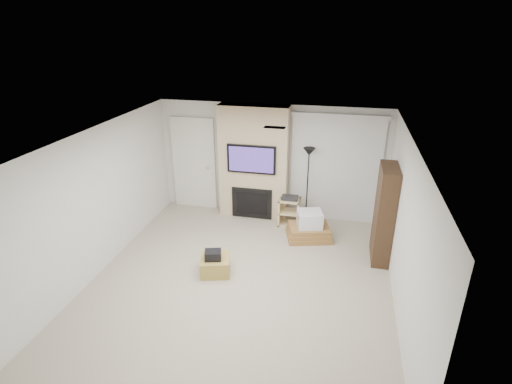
% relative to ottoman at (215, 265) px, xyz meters
% --- Properties ---
extents(floor, '(5.00, 5.50, 0.00)m').
position_rel_ottoman_xyz_m(floor, '(0.50, -0.15, -0.15)').
color(floor, '#AA9F89').
rests_on(floor, ground).
extents(ceiling, '(5.00, 5.50, 0.00)m').
position_rel_ottoman_xyz_m(ceiling, '(0.50, -0.15, 2.35)').
color(ceiling, white).
rests_on(ceiling, wall_back).
extents(wall_back, '(5.00, 0.00, 2.50)m').
position_rel_ottoman_xyz_m(wall_back, '(0.50, 2.60, 1.10)').
color(wall_back, silver).
rests_on(wall_back, ground).
extents(wall_front, '(5.00, 0.00, 2.50)m').
position_rel_ottoman_xyz_m(wall_front, '(0.50, -2.90, 1.10)').
color(wall_front, silver).
rests_on(wall_front, ground).
extents(wall_left, '(0.00, 5.50, 2.50)m').
position_rel_ottoman_xyz_m(wall_left, '(-2.00, -0.15, 1.10)').
color(wall_left, silver).
rests_on(wall_left, ground).
extents(wall_right, '(0.00, 5.50, 2.50)m').
position_rel_ottoman_xyz_m(wall_right, '(3.00, -0.15, 1.10)').
color(wall_right, silver).
rests_on(wall_right, ground).
extents(hvac_vent, '(0.35, 0.18, 0.01)m').
position_rel_ottoman_xyz_m(hvac_vent, '(0.90, 0.65, 2.35)').
color(hvac_vent, silver).
rests_on(hvac_vent, ceiling).
extents(ottoman, '(0.62, 0.62, 0.30)m').
position_rel_ottoman_xyz_m(ottoman, '(0.00, 0.00, 0.00)').
color(ottoman, '#A1873E').
rests_on(ottoman, floor).
extents(black_bag, '(0.33, 0.29, 0.16)m').
position_rel_ottoman_xyz_m(black_bag, '(-0.02, -0.05, 0.23)').
color(black_bag, black).
rests_on(black_bag, ottoman).
extents(fireplace_wall, '(1.50, 0.47, 2.50)m').
position_rel_ottoman_xyz_m(fireplace_wall, '(0.15, 2.39, 1.09)').
color(fireplace_wall, tan).
rests_on(fireplace_wall, floor).
extents(entry_door, '(1.02, 0.11, 2.14)m').
position_rel_ottoman_xyz_m(entry_door, '(-1.30, 2.57, 0.90)').
color(entry_door, silver).
rests_on(entry_door, floor).
extents(vertical_blinds, '(1.98, 0.10, 2.37)m').
position_rel_ottoman_xyz_m(vertical_blinds, '(1.90, 2.55, 1.12)').
color(vertical_blinds, silver).
rests_on(vertical_blinds, floor).
extents(floor_lamp, '(0.25, 0.25, 1.69)m').
position_rel_ottoman_xyz_m(floor_lamp, '(1.34, 2.31, 1.18)').
color(floor_lamp, black).
rests_on(floor_lamp, floor).
extents(av_stand, '(0.45, 0.38, 0.66)m').
position_rel_ottoman_xyz_m(av_stand, '(1.00, 2.09, 0.20)').
color(av_stand, beige).
rests_on(av_stand, floor).
extents(box_stack, '(1.02, 0.87, 0.59)m').
position_rel_ottoman_xyz_m(box_stack, '(1.48, 1.59, 0.07)').
color(box_stack, olive).
rests_on(box_stack, floor).
extents(bookshelf, '(0.30, 0.80, 1.80)m').
position_rel_ottoman_xyz_m(bookshelf, '(2.84, 1.14, 0.75)').
color(bookshelf, black).
rests_on(bookshelf, floor).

